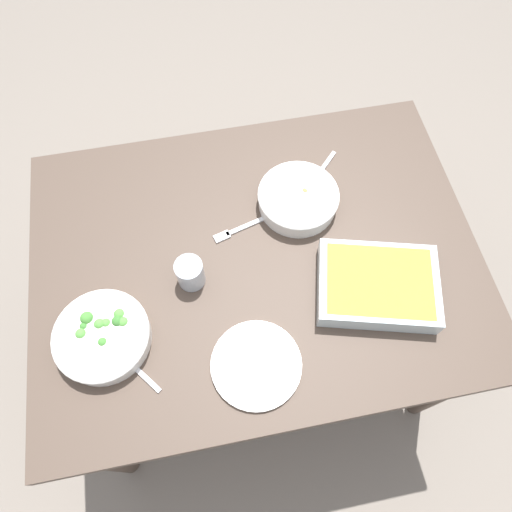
# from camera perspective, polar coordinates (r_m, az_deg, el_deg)

# --- Properties ---
(ground_plane) EXTENTS (6.00, 6.00, 0.00)m
(ground_plane) POSITION_cam_1_polar(r_m,az_deg,el_deg) (1.96, 0.00, -9.51)
(ground_plane) COLOR slate
(dining_table) EXTENTS (1.20, 0.90, 0.74)m
(dining_table) POSITION_cam_1_polar(r_m,az_deg,el_deg) (1.35, 0.00, -1.67)
(dining_table) COLOR #4C3D33
(dining_table) RESTS_ON ground_plane
(stew_bowl) EXTENTS (0.23, 0.23, 0.06)m
(stew_bowl) POSITION_cam_1_polar(r_m,az_deg,el_deg) (1.33, 5.10, 6.94)
(stew_bowl) COLOR white
(stew_bowl) RESTS_ON dining_table
(broccoli_bowl) EXTENTS (0.23, 0.23, 0.06)m
(broccoli_bowl) POSITION_cam_1_polar(r_m,az_deg,el_deg) (1.22, -18.06, -9.20)
(broccoli_bowl) COLOR white
(broccoli_bowl) RESTS_ON dining_table
(baking_dish) EXTENTS (0.35, 0.29, 0.06)m
(baking_dish) POSITION_cam_1_polar(r_m,az_deg,el_deg) (1.24, 14.49, -3.39)
(baking_dish) COLOR silver
(baking_dish) RESTS_ON dining_table
(drink_cup) EXTENTS (0.07, 0.07, 0.08)m
(drink_cup) POSITION_cam_1_polar(r_m,az_deg,el_deg) (1.22, -7.94, -2.13)
(drink_cup) COLOR #B2BCC6
(drink_cup) RESTS_ON dining_table
(side_plate) EXTENTS (0.22, 0.22, 0.01)m
(side_plate) POSITION_cam_1_polar(r_m,az_deg,el_deg) (1.16, 0.02, -13.02)
(side_plate) COLOR white
(side_plate) RESTS_ON dining_table
(spoon_by_stew) EXTENTS (0.13, 0.14, 0.01)m
(spoon_by_stew) POSITION_cam_1_polar(r_m,az_deg,el_deg) (1.40, 7.23, 9.34)
(spoon_by_stew) COLOR silver
(spoon_by_stew) RESTS_ON dining_table
(spoon_by_broccoli) EXTENTS (0.12, 0.15, 0.01)m
(spoon_by_broccoli) POSITION_cam_1_polar(r_m,az_deg,el_deg) (1.21, -15.31, -12.04)
(spoon_by_broccoli) COLOR silver
(spoon_by_broccoli) RESTS_ON dining_table
(fork_on_table) EXTENTS (0.18, 0.06, 0.01)m
(fork_on_table) POSITION_cam_1_polar(r_m,az_deg,el_deg) (1.30, -2.05, 3.26)
(fork_on_table) COLOR silver
(fork_on_table) RESTS_ON dining_table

